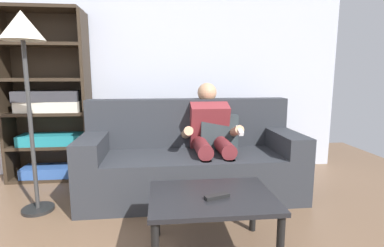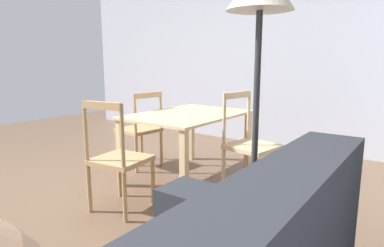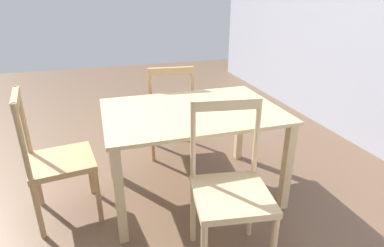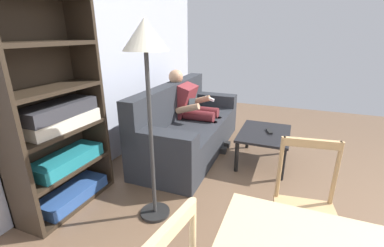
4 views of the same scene
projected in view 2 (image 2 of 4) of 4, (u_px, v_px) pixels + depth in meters
The scene contains 7 objects.
ground_plane at pixel (47, 201), 3.01m from camera, with size 8.48×8.48×0.00m, color brown.
wall_side at pixel (230, 54), 5.32m from camera, with size 0.12×6.18×2.74m, color #ABB0BE.
dining_table at pixel (188, 123), 3.50m from camera, with size 1.29×0.91×0.71m.
dining_chair_near_wall at pixel (250, 145), 3.11m from camera, with size 0.48×0.48×0.97m.
dining_chair_facing_couch at pixel (118, 159), 2.76m from camera, with size 0.47×0.47×0.95m.
dining_chair_by_doorway at pixel (140, 130), 3.95m from camera, with size 0.46×0.46×0.91m.
floor_lamp at pixel (259, 18), 1.75m from camera, with size 0.36×0.36×1.76m.
Camera 2 is at (1.49, 2.74, 1.25)m, focal length 30.94 mm.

